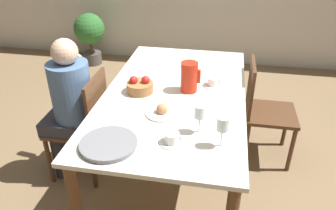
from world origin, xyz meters
name	(u,v)px	position (x,y,z in m)	size (l,w,h in m)	color
ground_plane	(174,171)	(0.00, 0.00, 0.00)	(20.00, 20.00, 0.00)	#7F6647
dining_table	(175,103)	(0.00, 0.00, 0.68)	(1.04, 1.83, 0.77)	silver
chair_person_side	(84,123)	(-0.71, -0.11, 0.49)	(0.42, 0.42, 0.90)	#51331E
chair_opposite	(263,109)	(0.71, 0.38, 0.49)	(0.42, 0.42, 0.90)	#51331E
person_seated	(69,100)	(-0.79, -0.14, 0.71)	(0.39, 0.41, 1.19)	#33333D
red_pitcher	(189,77)	(0.10, 0.05, 0.89)	(0.15, 0.13, 0.23)	red
wine_glass_water	(223,125)	(0.37, -0.60, 0.92)	(0.07, 0.07, 0.20)	white
wine_glass_juice	(200,113)	(0.23, -0.48, 0.91)	(0.07, 0.07, 0.19)	white
teacup_near_person	(172,139)	(0.09, -0.62, 0.80)	(0.15, 0.15, 0.07)	white
teacup_across	(213,82)	(0.27, 0.17, 0.80)	(0.15, 0.15, 0.07)	white
serving_tray	(109,144)	(-0.26, -0.71, 0.79)	(0.33, 0.33, 0.03)	gray
bread_plate	(162,111)	(-0.03, -0.31, 0.79)	(0.22, 0.22, 0.08)	white
fruit_bowl	(140,86)	(-0.26, -0.03, 0.82)	(0.20, 0.20, 0.13)	#9E6B3D
potted_plant	(90,33)	(-1.57, 2.13, 0.47)	(0.43, 0.43, 0.74)	#4C4742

